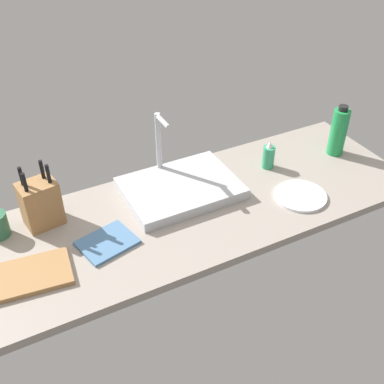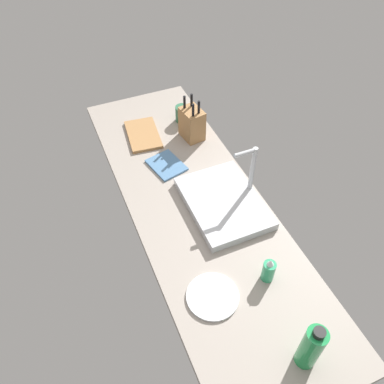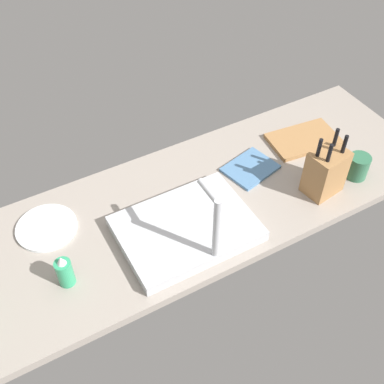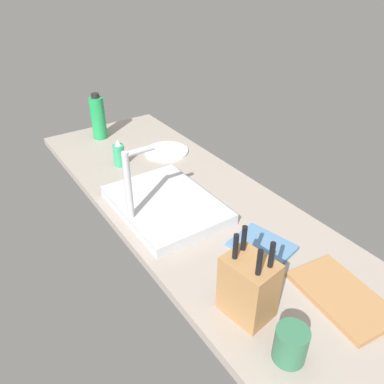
{
  "view_description": "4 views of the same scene",
  "coord_description": "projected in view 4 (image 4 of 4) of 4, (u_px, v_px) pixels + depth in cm",
  "views": [
    {
      "loc": [
        -61.47,
        -130.42,
        121.93
      ],
      "look_at": [
        5.61,
        -0.97,
        12.3
      ],
      "focal_mm": 44.45,
      "sensor_mm": 36.0,
      "label": 1
    },
    {
      "loc": [
        115.54,
        -51.37,
        148.29
      ],
      "look_at": [
        0.06,
        -2.33,
        12.51
      ],
      "focal_mm": 36.66,
      "sensor_mm": 36.0,
      "label": 2
    },
    {
      "loc": [
        56.77,
        105.32,
        136.11
      ],
      "look_at": [
        -0.97,
        1.79,
        11.23
      ],
      "focal_mm": 45.36,
      "sensor_mm": 36.0,
      "label": 3
    },
    {
      "loc": [
        -97.87,
        69.74,
        87.44
      ],
      "look_at": [
        4.2,
        0.82,
        9.0
      ],
      "focal_mm": 35.28,
      "sensor_mm": 36.0,
      "label": 4
    }
  ],
  "objects": [
    {
      "name": "dinner_plate",
      "position": [
        166.0,
        151.0,
        1.87
      ],
      "size": [
        21.4,
        21.4,
        1.2
      ],
      "primitive_type": "cylinder",
      "color": "white",
      "rests_on": "countertop_slab"
    },
    {
      "name": "water_bottle",
      "position": [
        98.0,
        118.0,
        1.96
      ],
      "size": [
        7.48,
        7.48,
        24.05
      ],
      "color": "#1E8E47",
      "rests_on": "countertop_slab"
    },
    {
      "name": "countertop_slab",
      "position": [
        200.0,
        212.0,
        1.47
      ],
      "size": [
        199.94,
        63.62,
        3.5
      ],
      "primitive_type": "cube",
      "color": "gray",
      "rests_on": "ground"
    },
    {
      "name": "sink_basin",
      "position": [
        166.0,
        205.0,
        1.45
      ],
      "size": [
        46.17,
        33.68,
        4.35
      ],
      "primitive_type": "cube",
      "color": "#B7BABF",
      "rests_on": "countertop_slab"
    },
    {
      "name": "dish_towel",
      "position": [
        262.0,
        246.0,
        1.27
      ],
      "size": [
        22.39,
        19.49,
        1.2
      ],
      "primitive_type": "cube",
      "rotation": [
        0.0,
        0.0,
        0.23
      ],
      "color": "teal",
      "rests_on": "countertop_slab"
    },
    {
      "name": "knife_block",
      "position": [
        248.0,
        287.0,
        0.99
      ],
      "size": [
        14.83,
        12.15,
        25.73
      ],
      "rotation": [
        0.0,
        0.0,
        0.15
      ],
      "color": "#9E7042",
      "rests_on": "countertop_slab"
    },
    {
      "name": "soap_bottle",
      "position": [
        119.0,
        154.0,
        1.73
      ],
      "size": [
        5.34,
        5.34,
        12.94
      ],
      "color": "#2D9966",
      "rests_on": "countertop_slab"
    },
    {
      "name": "cutting_board",
      "position": [
        342.0,
        296.0,
        1.08
      ],
      "size": [
        30.2,
        20.44,
        1.8
      ],
      "primitive_type": "cube",
      "rotation": [
        0.0,
        0.0,
        -0.11
      ],
      "color": "#9E7042",
      "rests_on": "countertop_slab"
    },
    {
      "name": "faucet",
      "position": [
        131.0,
        185.0,
        1.28
      ],
      "size": [
        5.5,
        11.72,
        29.82
      ],
      "color": "#B7BABF",
      "rests_on": "countertop_slab"
    },
    {
      "name": "coffee_mug",
      "position": [
        291.0,
        344.0,
        0.9
      ],
      "size": [
        8.13,
        8.13,
        9.71
      ],
      "primitive_type": "cylinder",
      "color": "#2D6647",
      "rests_on": "countertop_slab"
    }
  ]
}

